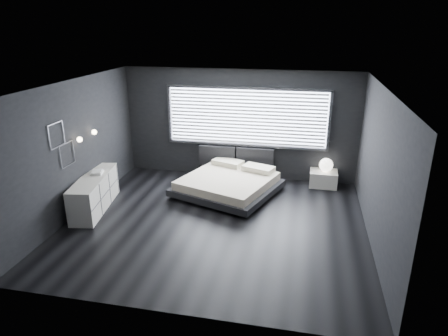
# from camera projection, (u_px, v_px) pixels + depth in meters

# --- Properties ---
(room) EXTENTS (6.04, 6.00, 2.80)m
(room) POSITION_uv_depth(u_px,v_px,m) (215.00, 159.00, 7.70)
(room) COLOR black
(room) RESTS_ON ground
(window) EXTENTS (4.14, 0.09, 1.52)m
(window) POSITION_uv_depth(u_px,v_px,m) (247.00, 117.00, 10.06)
(window) COLOR white
(window) RESTS_ON ground
(headboard) EXTENTS (1.96, 0.16, 0.52)m
(headboard) POSITION_uv_depth(u_px,v_px,m) (236.00, 157.00, 10.42)
(headboard) COLOR black
(headboard) RESTS_ON ground
(sconce_near) EXTENTS (0.18, 0.11, 0.11)m
(sconce_near) POSITION_uv_depth(u_px,v_px,m) (79.00, 139.00, 8.23)
(sconce_near) COLOR silver
(sconce_near) RESTS_ON ground
(sconce_far) EXTENTS (0.18, 0.11, 0.11)m
(sconce_far) POSITION_uv_depth(u_px,v_px,m) (94.00, 132.00, 8.78)
(sconce_far) COLOR silver
(sconce_far) RESTS_ON ground
(wall_art_upper) EXTENTS (0.01, 0.48, 0.48)m
(wall_art_upper) POSITION_uv_depth(u_px,v_px,m) (57.00, 135.00, 7.61)
(wall_art_upper) COLOR #47474C
(wall_art_upper) RESTS_ON ground
(wall_art_lower) EXTENTS (0.01, 0.48, 0.48)m
(wall_art_lower) POSITION_uv_depth(u_px,v_px,m) (67.00, 155.00, 8.00)
(wall_art_lower) COLOR #47474C
(wall_art_lower) RESTS_ON ground
(bed) EXTENTS (2.67, 2.61, 0.55)m
(bed) POSITION_uv_depth(u_px,v_px,m) (228.00, 183.00, 9.53)
(bed) COLOR black
(bed) RESTS_ON ground
(nightstand) EXTENTS (0.67, 0.56, 0.39)m
(nightstand) POSITION_uv_depth(u_px,v_px,m) (323.00, 178.00, 9.99)
(nightstand) COLOR silver
(nightstand) RESTS_ON ground
(orb_lamp) EXTENTS (0.34, 0.34, 0.34)m
(orb_lamp) POSITION_uv_depth(u_px,v_px,m) (326.00, 165.00, 9.84)
(orb_lamp) COLOR white
(orb_lamp) RESTS_ON nightstand
(dresser) EXTENTS (0.82, 1.91, 0.74)m
(dresser) POSITION_uv_depth(u_px,v_px,m) (95.00, 193.00, 8.72)
(dresser) COLOR silver
(dresser) RESTS_ON ground
(book_stack) EXTENTS (0.31, 0.36, 0.06)m
(book_stack) POSITION_uv_depth(u_px,v_px,m) (97.00, 172.00, 8.78)
(book_stack) COLOR silver
(book_stack) RESTS_ON dresser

